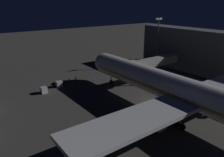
% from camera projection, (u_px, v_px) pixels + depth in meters
% --- Properties ---
extents(ground_plane, '(320.00, 320.00, 0.00)m').
position_uv_depth(ground_plane, '(146.00, 100.00, 56.27)').
color(ground_plane, '#383533').
extents(airliner_at_gate, '(56.27, 66.27, 20.76)m').
position_uv_depth(airliner_at_gate, '(188.00, 93.00, 45.66)').
color(airliner_at_gate, silver).
rests_on(airliner_at_gate, ground_plane).
extents(jet_bridge, '(19.96, 3.40, 7.37)m').
position_uv_depth(jet_bridge, '(150.00, 63.00, 67.99)').
color(jet_bridge, '#9E9E99').
rests_on(jet_bridge, ground_plane).
extents(apron_floodlight_mast, '(2.90, 0.50, 18.01)m').
position_uv_depth(apron_floodlight_mast, '(157.00, 39.00, 82.99)').
color(apron_floodlight_mast, '#59595E').
rests_on(apron_floodlight_mast, ground_plane).
extents(baggage_container_near_belt, '(1.73, 1.50, 1.64)m').
position_uv_depth(baggage_container_near_belt, '(59.00, 84.00, 65.06)').
color(baggage_container_near_belt, '#B7BABF').
rests_on(baggage_container_near_belt, ground_plane).
extents(baggage_container_mid_row, '(1.61, 1.67, 1.68)m').
position_uv_depth(baggage_container_mid_row, '(44.00, 90.00, 60.52)').
color(baggage_container_mid_row, '#B7BABF').
rests_on(baggage_container_mid_row, ground_plane).
extents(ground_crew_near_nose_gear, '(0.40, 0.40, 1.74)m').
position_uv_depth(ground_crew_near_nose_gear, '(69.00, 81.00, 67.27)').
color(ground_crew_near_nose_gear, black).
rests_on(ground_crew_near_nose_gear, ground_plane).
extents(ground_crew_marshaller_fwd, '(0.40, 0.40, 1.80)m').
position_uv_depth(ground_crew_marshaller_fwd, '(76.00, 79.00, 68.69)').
color(ground_crew_marshaller_fwd, black).
rests_on(ground_crew_marshaller_fwd, ground_plane).
extents(traffic_cone_nose_port, '(0.36, 0.36, 0.55)m').
position_uv_depth(traffic_cone_nose_port, '(107.00, 77.00, 73.03)').
color(traffic_cone_nose_port, orange).
rests_on(traffic_cone_nose_port, ground_plane).
extents(traffic_cone_nose_starboard, '(0.36, 0.36, 0.55)m').
position_uv_depth(traffic_cone_nose_starboard, '(95.00, 79.00, 70.55)').
color(traffic_cone_nose_starboard, orange).
rests_on(traffic_cone_nose_starboard, ground_plane).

